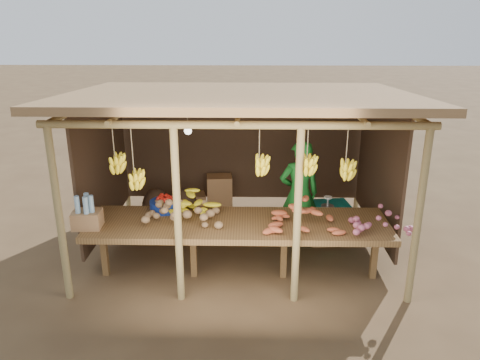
{
  "coord_description": "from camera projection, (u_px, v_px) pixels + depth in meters",
  "views": [
    {
      "loc": [
        0.14,
        -6.51,
        3.29
      ],
      "look_at": [
        0.0,
        0.0,
        1.05
      ],
      "focal_mm": 35.0,
      "sensor_mm": 36.0,
      "label": 1
    }
  ],
  "objects": [
    {
      "name": "tomato_basin",
      "position": [
        165.0,
        204.0,
        6.41
      ],
      "size": [
        0.41,
        0.41,
        0.21
      ],
      "rotation": [
        0.0,
        0.0,
        0.03
      ],
      "color": "navy",
      "rests_on": "counter"
    },
    {
      "name": "potato_heap",
      "position": [
        180.0,
        207.0,
        6.08
      ],
      "size": [
        1.15,
        0.85,
        0.37
      ],
      "primitive_type": null,
      "rotation": [
        0.0,
        0.0,
        -0.25
      ],
      "color": "olive",
      "rests_on": "counter"
    },
    {
      "name": "burlap_sacks",
      "position": [
        170.0,
        204.0,
        7.99
      ],
      "size": [
        0.96,
        0.5,
        0.68
      ],
      "color": "#453020",
      "rests_on": "ground"
    },
    {
      "name": "carton_stack",
      "position": [
        211.0,
        198.0,
        8.28
      ],
      "size": [
        0.96,
        0.41,
        0.69
      ],
      "color": "#A07248",
      "rests_on": "ground"
    },
    {
      "name": "vendor",
      "position": [
        299.0,
        194.0,
        6.96
      ],
      "size": [
        0.66,
        0.49,
        1.65
      ],
      "primitive_type": "imported",
      "rotation": [
        0.0,
        0.0,
        3.31
      ],
      "color": "#1A7626",
      "rests_on": "ground"
    },
    {
      "name": "banana_pile",
      "position": [
        194.0,
        202.0,
        6.27
      ],
      "size": [
        0.71,
        0.48,
        0.35
      ],
      "primitive_type": null,
      "rotation": [
        0.0,
        0.0,
        -0.12
      ],
      "color": "#FFF528",
      "rests_on": "counter"
    },
    {
      "name": "onion_heap",
      "position": [
        380.0,
        217.0,
        5.77
      ],
      "size": [
        0.94,
        0.72,
        0.36
      ],
      "primitive_type": null,
      "rotation": [
        0.0,
        0.0,
        -0.3
      ],
      "color": "#B4576F",
      "rests_on": "counter"
    },
    {
      "name": "bottle_box",
      "position": [
        87.0,
        215.0,
        5.86
      ],
      "size": [
        0.37,
        0.3,
        0.44
      ],
      "color": "#A07248",
      "rests_on": "counter"
    },
    {
      "name": "ground",
      "position": [
        240.0,
        244.0,
        7.23
      ],
      "size": [
        60.0,
        60.0,
        0.0
      ],
      "primitive_type": "plane",
      "color": "brown",
      "rests_on": "ground"
    },
    {
      "name": "tarp_crate",
      "position": [
        328.0,
        222.0,
        7.26
      ],
      "size": [
        0.72,
        0.64,
        0.77
      ],
      "color": "brown",
      "rests_on": "ground"
    },
    {
      "name": "stall_structure",
      "position": [
        239.0,
        123.0,
        6.54
      ],
      "size": [
        4.7,
        3.5,
        2.43
      ],
      "color": "#99824F",
      "rests_on": "ground"
    },
    {
      "name": "sweet_potato_heap",
      "position": [
        302.0,
        215.0,
        5.85
      ],
      "size": [
        0.97,
        0.73,
        0.35
      ],
      "primitive_type": null,
      "rotation": [
        0.0,
        0.0,
        -0.27
      ],
      "color": "#BF5631",
      "rests_on": "counter"
    },
    {
      "name": "counter",
      "position": [
        238.0,
        226.0,
        6.09
      ],
      "size": [
        3.9,
        1.05,
        0.8
      ],
      "color": "brown",
      "rests_on": "ground"
    }
  ]
}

